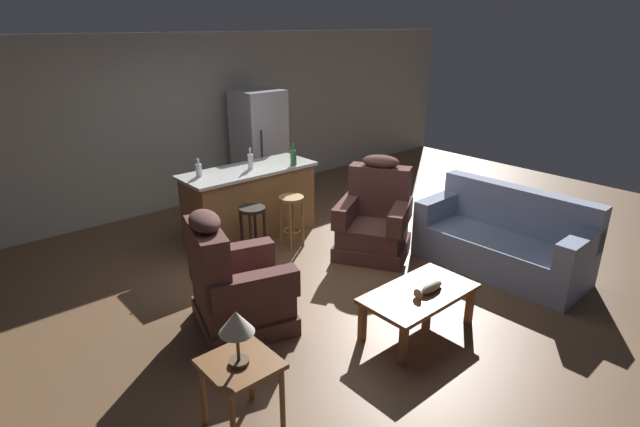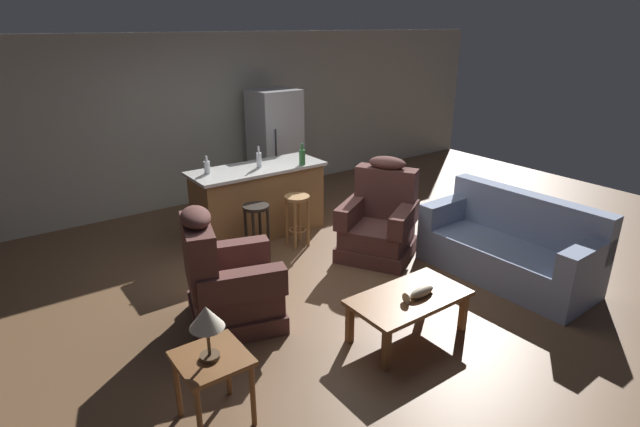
% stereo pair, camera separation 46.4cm
% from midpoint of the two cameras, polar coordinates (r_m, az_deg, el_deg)
% --- Properties ---
extents(ground_plane, '(12.00, 12.00, 0.00)m').
position_cam_midpoint_polar(ground_plane, '(5.91, -2.71, -6.52)').
color(ground_plane, brown).
extents(back_wall, '(12.00, 0.05, 2.60)m').
position_cam_midpoint_polar(back_wall, '(8.07, -17.03, 9.90)').
color(back_wall, '#B2B2A3').
rests_on(back_wall, ground_plane).
extents(coffee_table, '(1.10, 0.60, 0.42)m').
position_cam_midpoint_polar(coffee_table, '(4.70, 8.45, -9.47)').
color(coffee_table, brown).
rests_on(coffee_table, ground_plane).
extents(fish_figurine, '(0.34, 0.10, 0.10)m').
position_cam_midpoint_polar(fish_figurine, '(4.65, 9.60, -8.50)').
color(fish_figurine, '#4C3823').
rests_on(fish_figurine, coffee_table).
extents(couch, '(0.90, 1.93, 0.94)m').
position_cam_midpoint_polar(couch, '(6.13, 18.22, -3.05)').
color(couch, '#8493B2').
rests_on(couch, ground_plane).
extents(recliner_near_lamp, '(1.04, 1.04, 1.20)m').
position_cam_midpoint_polar(recliner_near_lamp, '(4.81, -12.57, -8.23)').
color(recliner_near_lamp, brown).
rests_on(recliner_near_lamp, ground_plane).
extents(recliner_near_island, '(1.15, 1.15, 1.20)m').
position_cam_midpoint_polar(recliner_near_island, '(6.23, 4.15, -0.77)').
color(recliner_near_island, brown).
rests_on(recliner_near_island, ground_plane).
extents(end_table, '(0.48, 0.48, 0.56)m').
position_cam_midpoint_polar(end_table, '(3.69, -12.78, -17.51)').
color(end_table, brown).
rests_on(end_table, ground_plane).
extents(table_lamp, '(0.24, 0.24, 0.41)m').
position_cam_midpoint_polar(table_lamp, '(3.44, -13.46, -12.35)').
color(table_lamp, '#4C3823').
rests_on(table_lamp, end_table).
extents(kitchen_island, '(1.80, 0.70, 0.95)m').
position_cam_midpoint_polar(kitchen_island, '(6.75, -9.93, 1.19)').
color(kitchen_island, olive).
rests_on(kitchen_island, ground_plane).
extents(bar_stool_left, '(0.32, 0.32, 0.68)m').
position_cam_midpoint_polar(bar_stool_left, '(6.06, -9.88, -1.19)').
color(bar_stool_left, black).
rests_on(bar_stool_left, ground_plane).
extents(bar_stool_right, '(0.32, 0.32, 0.68)m').
position_cam_midpoint_polar(bar_stool_right, '(6.36, -5.36, 0.12)').
color(bar_stool_right, '#A87A47').
rests_on(bar_stool_right, ground_plane).
extents(refrigerator, '(0.70, 0.69, 1.76)m').
position_cam_midpoint_polar(refrigerator, '(8.12, -8.57, 7.60)').
color(refrigerator, '#B7B7BC').
rests_on(refrigerator, ground_plane).
extents(bottle_tall_green, '(0.08, 0.08, 0.29)m').
position_cam_midpoint_polar(bottle_tall_green, '(6.65, -5.07, 6.39)').
color(bottle_tall_green, '#2D6B38').
rests_on(bottle_tall_green, kitchen_island).
extents(bottle_short_amber, '(0.08, 0.08, 0.22)m').
position_cam_midpoint_polar(bottle_short_amber, '(6.38, -15.74, 4.80)').
color(bottle_short_amber, silver).
rests_on(bottle_short_amber, kitchen_island).
extents(bottle_wine_dark, '(0.07, 0.07, 0.28)m').
position_cam_midpoint_polar(bottle_wine_dark, '(6.56, -9.98, 5.90)').
color(bottle_wine_dark, silver).
rests_on(bottle_wine_dark, kitchen_island).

